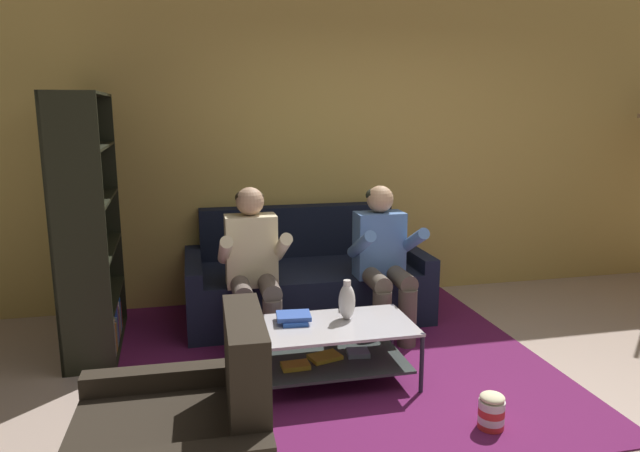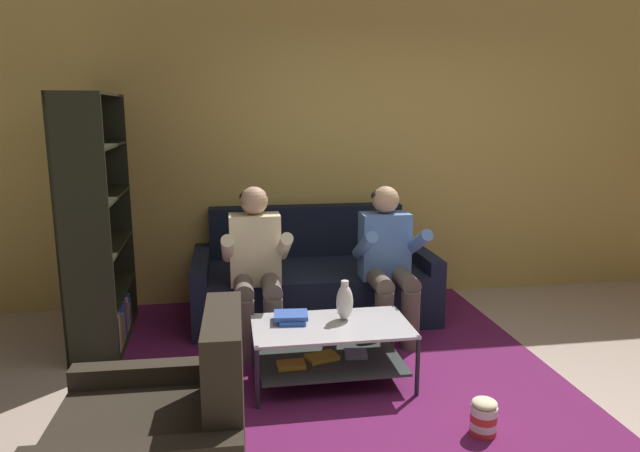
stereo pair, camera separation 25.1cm
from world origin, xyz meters
The scene contains 12 objects.
ground centered at (0.00, 0.00, 0.00)m, with size 16.80×16.80×0.00m, color #B49D8F.
back_partition centered at (0.00, 2.46, 1.45)m, with size 8.40×0.12×2.90m, color tan.
couch centered at (-0.57, 1.95, 0.29)m, with size 2.00×0.99×0.90m.
person_seated_left centered at (-1.08, 1.37, 0.66)m, with size 0.50×0.58×1.19m.
person_seated_right centered at (-0.07, 1.37, 0.65)m, with size 0.50×0.58×1.18m.
coffee_table centered at (-0.64, 0.66, 0.26)m, with size 1.01×0.57×0.40m.
area_rug centered at (-0.60, 1.18, 0.01)m, with size 3.00×3.23×0.01m.
vase centered at (-0.54, 0.74, 0.52)m, with size 0.11×0.11×0.27m.
book_stack centered at (-0.89, 0.75, 0.43)m, with size 0.23×0.20×0.06m.
bookshelf centered at (-2.27, 1.62, 0.71)m, with size 0.38×1.07×1.87m.
armchair centered at (-1.60, -0.37, 0.28)m, with size 0.85×0.84×0.89m.
popcorn_tub centered at (0.07, -0.08, 0.11)m, with size 0.15×0.15×0.22m.
Camera 2 is at (-1.26, -2.73, 1.75)m, focal length 32.00 mm.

